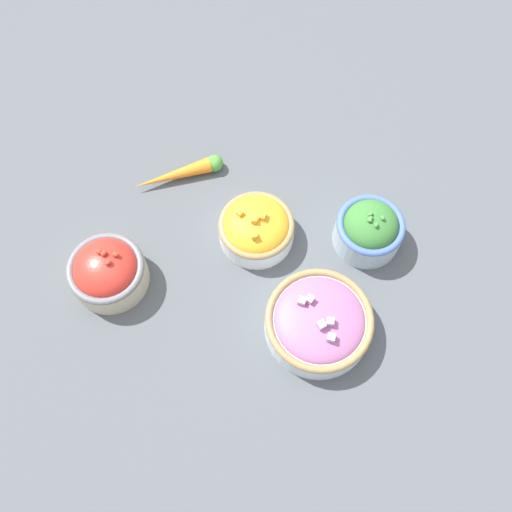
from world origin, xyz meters
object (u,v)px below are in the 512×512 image
(bowl_squash, at_px, (256,228))
(bowl_red_onion, at_px, (319,322))
(bowl_cherry_tomatoes, at_px, (107,271))
(loose_carrot, at_px, (181,173))
(bowl_broccoli, at_px, (369,229))

(bowl_squash, xyz_separation_m, bowl_red_onion, (-0.12, 0.14, -0.00))
(bowl_squash, bearing_deg, bowl_cherry_tomatoes, 29.99)
(bowl_red_onion, xyz_separation_m, bowl_cherry_tomatoes, (0.34, -0.02, 0.01))
(bowl_squash, height_order, loose_carrot, bowl_squash)
(bowl_squash, relative_size, bowl_cherry_tomatoes, 1.02)
(bowl_broccoli, bearing_deg, bowl_cherry_tomatoes, 21.23)
(bowl_red_onion, bearing_deg, bowl_squash, -48.15)
(bowl_red_onion, height_order, loose_carrot, bowl_red_onion)
(bowl_squash, height_order, bowl_broccoli, bowl_broccoli)
(bowl_cherry_tomatoes, relative_size, loose_carrot, 0.83)
(bowl_broccoli, height_order, bowl_red_onion, bowl_broccoli)
(bowl_squash, relative_size, bowl_red_onion, 0.75)
(bowl_squash, bearing_deg, bowl_broccoli, -170.65)
(bowl_squash, relative_size, loose_carrot, 0.85)
(bowl_cherry_tomatoes, bearing_deg, bowl_red_onion, 177.44)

